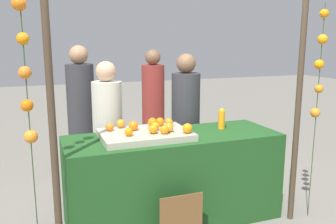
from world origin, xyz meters
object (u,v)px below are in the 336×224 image
orange_0 (160,122)px  orange_1 (155,126)px  juice_bottle (222,119)px  vendor_left (108,140)px  chalkboard_sign (181,223)px  stall_counter (173,178)px  vendor_right (185,129)px

orange_0 → orange_1: (-0.10, -0.16, -0.00)m
juice_bottle → vendor_left: vendor_left is taller
chalkboard_sign → orange_1: bearing=94.9°
orange_1 → stall_counter: bearing=-4.6°
stall_counter → juice_bottle: (0.56, 0.07, 0.53)m
stall_counter → vendor_right: bearing=57.6°
orange_1 → chalkboard_sign: orange_1 is taller
vendor_left → vendor_right: (0.91, 0.03, 0.03)m
stall_counter → vendor_right: size_ratio=1.27×
stall_counter → vendor_left: (-0.52, 0.58, 0.29)m
orange_1 → chalkboard_sign: bearing=-85.1°
stall_counter → juice_bottle: juice_bottle is taller
orange_0 → vendor_left: bearing=138.1°
orange_0 → orange_1: size_ratio=1.06×
orange_1 → vendor_right: 0.85m
orange_1 → vendor_right: size_ratio=0.05×
stall_counter → vendor_left: vendor_left is taller
juice_bottle → vendor_right: (-0.17, 0.54, -0.21)m
orange_1 → vendor_left: size_ratio=0.05×
stall_counter → chalkboard_sign: bearing=-104.2°
orange_1 → juice_bottle: (0.74, 0.06, -0.00)m
orange_0 → juice_bottle: size_ratio=0.40×
juice_bottle → vendor_left: size_ratio=0.13×
vendor_right → vendor_left: bearing=-177.9°
orange_1 → juice_bottle: bearing=4.5°
juice_bottle → chalkboard_sign: bearing=-139.4°
orange_1 → vendor_right: (0.57, 0.60, -0.21)m
orange_0 → juice_bottle: (0.63, -0.10, -0.00)m
stall_counter → orange_0: orange_0 is taller
juice_bottle → vendor_left: (-1.08, 0.50, -0.24)m
orange_1 → orange_0: bearing=57.4°
orange_0 → vendor_left: size_ratio=0.05×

